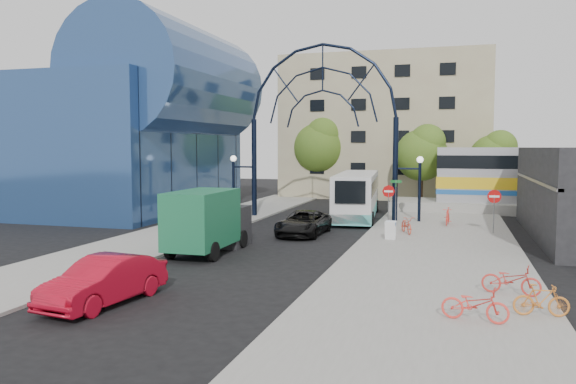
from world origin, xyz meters
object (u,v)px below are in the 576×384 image
(stop_sign, at_px, (388,195))
(bike_near_a, at_px, (407,225))
(red_sedan, at_px, (104,281))
(black_suv, at_px, (303,223))
(do_not_enter_sign, at_px, (494,201))
(bike_far_a, at_px, (511,280))
(sandwich_board, at_px, (390,228))
(gateway_arch, at_px, (323,95))
(bike_near_b, at_px, (448,216))
(street_name_sign, at_px, (396,192))
(city_bus, at_px, (357,194))
(bike_far_b, at_px, (541,300))
(green_truck, at_px, (209,221))
(tree_north_b, at_px, (321,145))
(tree_north_a, at_px, (423,152))
(bike_far_c, at_px, (475,304))
(tree_north_c, at_px, (495,156))

(stop_sign, distance_m, bike_near_a, 4.06)
(stop_sign, bearing_deg, red_sedan, -107.97)
(black_suv, relative_size, bike_near_a, 2.71)
(do_not_enter_sign, xyz_separation_m, bike_far_a, (-0.31, -14.11, -1.36))
(sandwich_board, bearing_deg, bike_far_a, -63.21)
(gateway_arch, xyz_separation_m, stop_sign, (4.80, -2.00, -6.56))
(sandwich_board, distance_m, bike_near_b, 7.26)
(street_name_sign, xyz_separation_m, city_bus, (-3.03, 3.04, -0.47))
(sandwich_board, bearing_deg, stop_sign, 97.57)
(black_suv, bearing_deg, bike_far_b, -49.83)
(black_suv, relative_size, bike_far_a, 2.65)
(green_truck, height_order, red_sedan, green_truck)
(tree_north_b, bearing_deg, tree_north_a, -21.80)
(gateway_arch, distance_m, bike_near_b, 11.63)
(red_sedan, height_order, bike_far_c, red_sedan)
(bike_near_b, xyz_separation_m, bike_far_a, (2.25, -16.77, -0.05))
(bike_near_b, bearing_deg, street_name_sign, -174.24)
(green_truck, distance_m, bike_far_c, 14.23)
(bike_near_a, relative_size, bike_far_b, 1.18)
(stop_sign, xyz_separation_m, green_truck, (-7.15, -11.57, -0.48))
(bike_far_b, bearing_deg, gateway_arch, 22.78)
(black_suv, distance_m, bike_far_a, 14.94)
(stop_sign, bearing_deg, street_name_sign, 56.36)
(green_truck, relative_size, red_sedan, 1.30)
(do_not_enter_sign, bearing_deg, tree_north_b, 126.74)
(bike_near_a, bearing_deg, bike_far_b, -91.79)
(bike_near_a, bearing_deg, bike_near_b, 41.77)
(tree_north_b, bearing_deg, sandwich_board, -68.41)
(black_suv, distance_m, bike_far_b, 17.12)
(tree_north_c, bearing_deg, bike_far_c, -94.33)
(green_truck, bearing_deg, city_bus, 73.04)
(tree_north_a, relative_size, city_bus, 0.60)
(bike_far_b, bearing_deg, bike_near_a, 12.59)
(bike_far_a, bearing_deg, bike_far_c, 170.94)
(do_not_enter_sign, bearing_deg, tree_north_a, 107.03)
(stop_sign, distance_m, tree_north_c, 17.68)
(do_not_enter_sign, height_order, tree_north_c, tree_north_c)
(bike_near_b, bearing_deg, bike_far_b, -76.78)
(do_not_enter_sign, distance_m, red_sedan, 22.65)
(tree_north_b, relative_size, green_truck, 1.33)
(stop_sign, height_order, green_truck, green_truck)
(red_sedan, bearing_deg, bike_far_c, 12.83)
(city_bus, relative_size, bike_near_b, 6.41)
(street_name_sign, height_order, red_sedan, street_name_sign)
(stop_sign, relative_size, tree_north_a, 0.36)
(sandwich_board, distance_m, city_bus, 10.29)
(red_sedan, bearing_deg, sandwich_board, 70.10)
(gateway_arch, relative_size, bike_near_b, 7.44)
(bike_near_a, bearing_deg, green_truck, -157.41)
(do_not_enter_sign, xyz_separation_m, tree_north_b, (-14.88, 19.93, 3.29))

